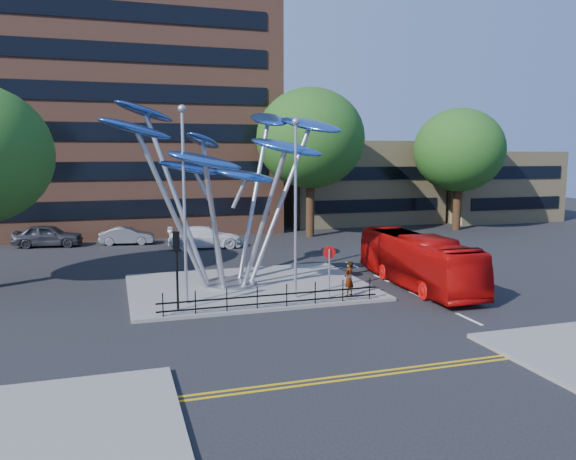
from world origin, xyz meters
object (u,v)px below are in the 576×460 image
object	(u,v)px
traffic_light_island	(177,254)
pedestrian	(349,279)
leaf_sculpture	(224,153)
street_lamp_right	(296,192)
red_bus	(418,261)
parked_car_mid	(127,236)
parked_car_right	(205,237)
tree_right	(311,138)
parked_car_left	(48,236)
tree_far	(459,150)
no_entry_sign_island	(329,263)
street_lamp_left	(184,188)

from	to	relation	value
traffic_light_island	pedestrian	xyz separation A→B (m)	(8.00, 0.00, -1.63)
leaf_sculpture	street_lamp_right	distance (m)	4.83
red_bus	parked_car_mid	xyz separation A→B (m)	(-14.01, 18.50, -0.71)
street_lamp_right	parked_car_right	world-z (taller)	street_lamp_right
parked_car_mid	parked_car_right	bearing A→B (deg)	-112.40
tree_right	leaf_sculpture	world-z (taller)	tree_right
street_lamp_right	parked_car_left	bearing A→B (deg)	122.41
tree_far	no_entry_sign_island	world-z (taller)	tree_far
parked_car_left	parked_car_mid	size ratio (longest dim) A/B	1.22
leaf_sculpture	tree_right	bearing A→B (deg)	56.69
tree_far	parked_car_left	size ratio (longest dim) A/B	2.23
street_lamp_right	red_bus	xyz separation A→B (m)	(6.92, 0.81, -3.73)
tree_right	red_bus	distance (m)	19.38
tree_far	leaf_sculpture	world-z (taller)	tree_far
red_bus	tree_right	bearing A→B (deg)	90.10
pedestrian	leaf_sculpture	bearing A→B (deg)	-73.83
street_lamp_right	pedestrian	xyz separation A→B (m)	(2.50, -0.50, -4.11)
red_bus	pedestrian	world-z (taller)	red_bus
traffic_light_island	red_bus	bearing A→B (deg)	6.04
leaf_sculpture	street_lamp_left	size ratio (longest dim) A/B	1.45
tree_far	parked_car_right	distance (m)	24.20
street_lamp_left	street_lamp_right	distance (m)	5.03
parked_car_mid	tree_right	bearing A→B (deg)	-82.29
no_entry_sign_island	traffic_light_island	bearing A→B (deg)	-179.87
tree_far	parked_car_mid	world-z (taller)	tree_far
tree_right	no_entry_sign_island	xyz separation A→B (m)	(-6.00, -19.48, -6.22)
traffic_light_island	red_bus	size ratio (longest dim) A/B	0.35
tree_far	parked_car_mid	xyz separation A→B (m)	(-28.59, 0.31, -6.45)
red_bus	leaf_sculpture	bearing A→B (deg)	165.11
red_bus	parked_car_right	distance (m)	17.47
tree_far	pedestrian	world-z (taller)	tree_far
street_lamp_right	no_entry_sign_island	xyz separation A→B (m)	(1.50, -0.48, -3.28)
street_lamp_left	tree_right	bearing A→B (deg)	55.95
tree_right	parked_car_mid	world-z (taller)	tree_right
street_lamp_right	no_entry_sign_island	bearing A→B (deg)	-17.87
street_lamp_right	parked_car_mid	size ratio (longest dim) A/B	2.09
traffic_light_island	parked_car_left	size ratio (longest dim) A/B	0.71
tree_right	parked_car_mid	xyz separation A→B (m)	(-14.59, 0.31, -7.38)
red_bus	parked_car_mid	distance (m)	23.22
traffic_light_island	parked_car_left	distance (m)	21.80
street_lamp_left	parked_car_left	bearing A→B (deg)	111.54
no_entry_sign_island	leaf_sculpture	bearing A→B (deg)	134.33
tree_right	parked_car_right	world-z (taller)	tree_right
tree_right	pedestrian	size ratio (longest dim) A/B	7.24
street_lamp_left	parked_car_mid	distance (m)	19.50
street_lamp_left	street_lamp_right	xyz separation A→B (m)	(5.00, -0.50, -0.26)
tree_right	traffic_light_island	world-z (taller)	tree_right
street_lamp_left	pedestrian	size ratio (longest dim) A/B	5.26
street_lamp_left	parked_car_right	distance (m)	16.51
street_lamp_left	street_lamp_right	bearing A→B (deg)	-5.71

